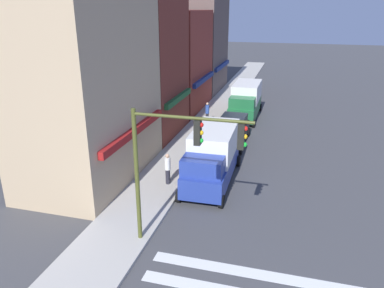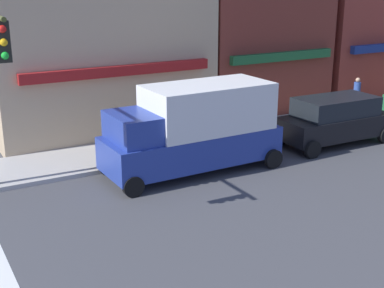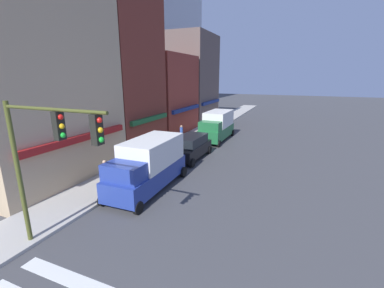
{
  "view_description": "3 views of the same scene",
  "coord_description": "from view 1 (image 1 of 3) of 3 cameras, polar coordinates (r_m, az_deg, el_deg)",
  "views": [
    {
      "loc": [
        -6.91,
        0.64,
        9.43
      ],
      "look_at": [
        12.44,
        6.0,
        2.0
      ],
      "focal_mm": 35.0,
      "sensor_mm": 36.0,
      "label": 1
    },
    {
      "loc": [
        3.37,
        -10.65,
        6.54
      ],
      "look_at": [
        11.94,
        4.7,
        1.0
      ],
      "focal_mm": 50.0,
      "sensor_mm": 36.0,
      "label": 2
    },
    {
      "loc": [
        -0.3,
        -3.35,
        6.67
      ],
      "look_at": [
        18.72,
        4.7,
        1.2
      ],
      "focal_mm": 24.0,
      "sensor_mm": 36.0,
      "label": 3
    }
  ],
  "objects": [
    {
      "name": "pedestrian_white_shirt",
      "position": [
        20.58,
        -3.73,
        -3.71
      ],
      "size": [
        0.32,
        0.32,
        1.77
      ],
      "rotation": [
        0.0,
        0.0,
        3.3
      ],
      "color": "#23232D",
      "rests_on": "sidewalk_left"
    },
    {
      "name": "pedestrian_blue_shirt",
      "position": [
        31.38,
        2.34,
        4.83
      ],
      "size": [
        0.32,
        0.32,
        1.77
      ],
      "rotation": [
        0.0,
        0.0,
        2.12
      ],
      "color": "#23232D",
      "rests_on": "sidewalk_left"
    },
    {
      "name": "box_truck_green",
      "position": [
        33.69,
        8.19,
        6.63
      ],
      "size": [
        6.21,
        2.42,
        3.04
      ],
      "rotation": [
        0.0,
        0.0,
        -0.0
      ],
      "color": "#1E6638",
      "rests_on": "ground_plane"
    },
    {
      "name": "box_truck_blue",
      "position": [
        20.9,
        3.13,
        -1.78
      ],
      "size": [
        6.25,
        2.42,
        3.04
      ],
      "rotation": [
        0.0,
        0.0,
        0.02
      ],
      "color": "navy",
      "rests_on": "ground_plane"
    },
    {
      "name": "traffic_signal",
      "position": [
        14.15,
        -2.2,
        -1.29
      ],
      "size": [
        0.32,
        4.65,
        5.82
      ],
      "color": "#474C1E",
      "rests_on": "ground_plane"
    },
    {
      "name": "suv_black",
      "position": [
        27.09,
        6.09,
        2.12
      ],
      "size": [
        4.73,
        2.12,
        1.94
      ],
      "rotation": [
        0.0,
        0.0,
        -0.02
      ],
      "color": "black",
      "rests_on": "ground_plane"
    },
    {
      "name": "storefront_row",
      "position": [
        31.52,
        -4.91,
        14.35
      ],
      "size": [
        33.47,
        5.3,
        13.53
      ],
      "color": "tan",
      "rests_on": "ground_plane"
    }
  ]
}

